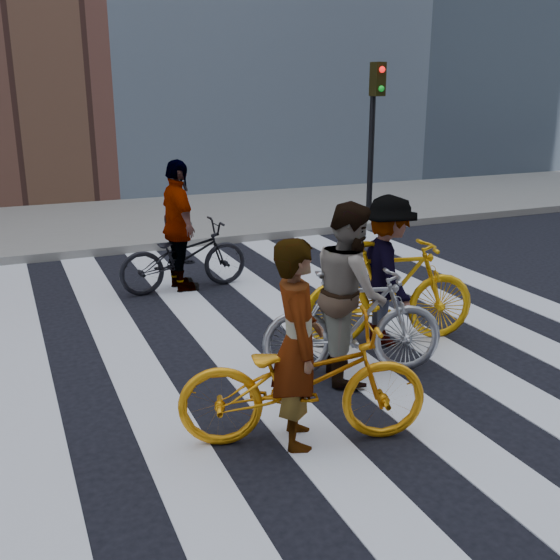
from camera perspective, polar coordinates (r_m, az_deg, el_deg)
ground at (r=7.59m, az=-0.17°, el=-5.76°), size 100.00×100.00×0.00m
sidewalk_far at (r=14.50m, az=-11.95°, el=5.07°), size 100.00×5.00×0.15m
zebra_crosswalk at (r=7.59m, az=-0.17°, el=-5.71°), size 8.25×10.00×0.01m
traffic_signal at (r=13.79m, az=8.22°, el=13.92°), size 0.22×0.42×3.33m
bike_yellow_left at (r=5.47m, az=1.99°, el=-8.80°), size 2.18×1.32×1.08m
bike_silver_mid at (r=6.72m, az=6.39°, el=-3.72°), size 1.95×1.02×1.13m
bike_yellow_right at (r=7.61m, az=9.57°, el=-1.02°), size 2.11×0.99×1.22m
bike_dark_rear at (r=9.61m, az=-8.39°, el=2.05°), size 1.94×0.76×1.00m
rider_left at (r=5.31m, az=1.53°, el=-5.60°), size 0.60×0.74×1.76m
rider_mid at (r=6.59m, az=6.11°, el=-0.99°), size 0.90×1.03×1.81m
rider_right at (r=7.52m, az=9.34°, el=0.76°), size 0.86×1.23×1.73m
rider_rear at (r=9.50m, az=-8.79°, el=4.64°), size 0.52×1.14×1.90m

